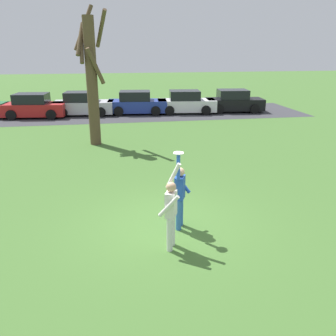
{
  "coord_description": "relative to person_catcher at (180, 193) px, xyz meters",
  "views": [
    {
      "loc": [
        -1.44,
        -8.46,
        4.48
      ],
      "look_at": [
        0.08,
        0.4,
        1.45
      ],
      "focal_mm": 38.29,
      "sensor_mm": 36.0,
      "label": 1
    }
  ],
  "objects": [
    {
      "name": "frisbee_disc",
      "position": [
        -0.09,
        -0.21,
        1.11
      ],
      "size": [
        0.26,
        0.26,
        0.02
      ],
      "primitive_type": "cylinder",
      "color": "white",
      "rests_on": "person_catcher"
    },
    {
      "name": "parked_car_blue",
      "position": [
        0.4,
        17.17,
        -0.25
      ],
      "size": [
        4.27,
        2.38,
        1.59
      ],
      "rotation": [
        0.0,
        0.0,
        -0.11
      ],
      "color": "#233893",
      "rests_on": "ground_plane"
    },
    {
      "name": "parked_car_red",
      "position": [
        -6.51,
        16.92,
        -0.25
      ],
      "size": [
        4.27,
        2.38,
        1.59
      ],
      "rotation": [
        0.0,
        0.0,
        -0.11
      ],
      "color": "red",
      "rests_on": "ground_plane"
    },
    {
      "name": "parked_car_black",
      "position": [
        7.46,
        16.81,
        -0.25
      ],
      "size": [
        4.27,
        2.38,
        1.59
      ],
      "rotation": [
        0.0,
        0.0,
        -0.11
      ],
      "color": "black",
      "rests_on": "ground_plane"
    },
    {
      "name": "person_defender",
      "position": [
        -0.4,
        -0.95,
        -0.0
      ],
      "size": [
        0.58,
        0.65,
        2.04
      ],
      "rotation": [
        0.0,
        0.0,
        1.18
      ],
      "color": "silver",
      "rests_on": "ground_plane"
    },
    {
      "name": "parked_car_white",
      "position": [
        3.9,
        16.88,
        -0.25
      ],
      "size": [
        4.27,
        2.38,
        1.59
      ],
      "rotation": [
        0.0,
        0.0,
        -0.11
      ],
      "color": "white",
      "rests_on": "ground_plane"
    },
    {
      "name": "ground_plane",
      "position": [
        -0.28,
        0.22,
        -0.98
      ],
      "size": [
        120.0,
        120.0,
        0.0
      ],
      "primitive_type": "plane",
      "color": "#426B2D"
    },
    {
      "name": "person_catcher",
      "position": [
        0.0,
        0.0,
        0.0
      ],
      "size": [
        0.49,
        0.59,
        2.08
      ],
      "rotation": [
        0.0,
        0.0,
        -1.97
      ],
      "color": "#3366B7",
      "rests_on": "ground_plane"
    },
    {
      "name": "parking_strip",
      "position": [
        -1.4,
        17.18,
        -0.98
      ],
      "size": [
        27.36,
        6.4,
        0.01
      ],
      "primitive_type": "cube",
      "color": "#38383D",
      "rests_on": "ground_plane"
    },
    {
      "name": "bare_tree_tall",
      "position": [
        -2.33,
        9.1,
        2.22
      ],
      "size": [
        1.61,
        1.5,
        6.32
      ],
      "color": "brown",
      "rests_on": "ground_plane"
    },
    {
      "name": "parked_car_silver",
      "position": [
        -3.33,
        17.32,
        -0.25
      ],
      "size": [
        4.27,
        2.38,
        1.59
      ],
      "rotation": [
        0.0,
        0.0,
        -0.11
      ],
      "color": "#BCBCC1",
      "rests_on": "ground_plane"
    }
  ]
}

